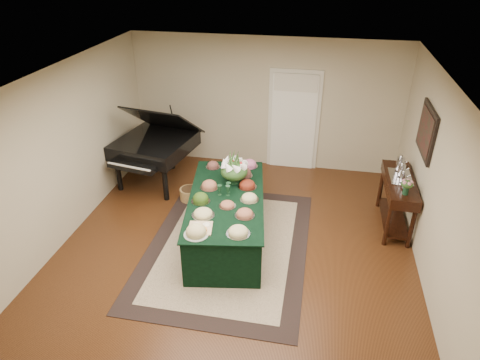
% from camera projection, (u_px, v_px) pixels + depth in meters
% --- Properties ---
extents(ground, '(6.00, 6.00, 0.00)m').
position_uv_depth(ground, '(236.00, 246.00, 6.82)').
color(ground, black).
rests_on(ground, ground).
extents(area_rug, '(2.48, 3.47, 0.01)m').
position_uv_depth(area_rug, '(228.00, 246.00, 6.82)').
color(area_rug, black).
rests_on(area_rug, ground).
extents(kitchen_doorway, '(1.05, 0.07, 2.10)m').
position_uv_depth(kitchen_doorway, '(294.00, 122.00, 8.76)').
color(kitchen_doorway, silver).
rests_on(kitchen_doorway, ground).
extents(buffet_table, '(1.52, 2.59, 0.79)m').
position_uv_depth(buffet_table, '(227.00, 218.00, 6.82)').
color(buffet_table, black).
rests_on(buffet_table, ground).
extents(food_platters, '(1.10, 2.43, 0.12)m').
position_uv_depth(food_platters, '(226.00, 197.00, 6.53)').
color(food_platters, silver).
rests_on(food_platters, buffet_table).
extents(cutting_board, '(0.37, 0.37, 0.10)m').
position_uv_depth(cutting_board, '(200.00, 226.00, 5.89)').
color(cutting_board, tan).
rests_on(cutting_board, buffet_table).
extents(green_goblets, '(0.21, 0.18, 0.18)m').
position_uv_depth(green_goblets, '(225.00, 189.00, 6.66)').
color(green_goblets, '#15361F').
rests_on(green_goblets, buffet_table).
extents(floral_centerpiece, '(0.46, 0.46, 0.46)m').
position_uv_depth(floral_centerpiece, '(234.00, 168.00, 6.90)').
color(floral_centerpiece, '#15361F').
rests_on(floral_centerpiece, buffet_table).
extents(grand_piano, '(1.65, 1.77, 1.64)m').
position_uv_depth(grand_piano, '(155.00, 145.00, 8.26)').
color(grand_piano, black).
rests_on(grand_piano, ground).
extents(wicker_basket, '(0.36, 0.36, 0.23)m').
position_uv_depth(wicker_basket, '(190.00, 194.00, 8.00)').
color(wicker_basket, '#9E753F').
rests_on(wicker_basket, ground).
extents(mahogany_sideboard, '(0.45, 1.38, 0.89)m').
position_uv_depth(mahogany_sideboard, '(399.00, 190.00, 7.00)').
color(mahogany_sideboard, black).
rests_on(mahogany_sideboard, ground).
extents(tea_service, '(0.34, 0.74, 0.30)m').
position_uv_depth(tea_service, '(402.00, 172.00, 6.88)').
color(tea_service, silver).
rests_on(tea_service, mahogany_sideboard).
extents(pink_bouquet, '(0.20, 0.20, 0.25)m').
position_uv_depth(pink_bouquet, '(407.00, 185.00, 6.41)').
color(pink_bouquet, '#15361F').
rests_on(pink_bouquet, mahogany_sideboard).
extents(wall_painting, '(0.05, 0.95, 0.75)m').
position_uv_depth(wall_painting, '(427.00, 131.00, 6.44)').
color(wall_painting, black).
rests_on(wall_painting, ground).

